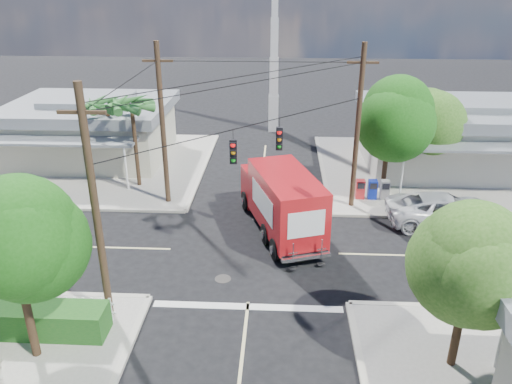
{
  "coord_description": "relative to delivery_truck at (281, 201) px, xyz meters",
  "views": [
    {
      "loc": [
        1.18,
        -20.48,
        12.03
      ],
      "look_at": [
        0.0,
        2.0,
        2.2
      ],
      "focal_mm": 35.0,
      "sensor_mm": 36.0,
      "label": 1
    }
  ],
  "objects": [
    {
      "name": "palm_nw_back",
      "position": [
        -10.76,
        6.85,
        2.98
      ],
      "size": [
        3.01,
        3.08,
        5.19
      ],
      "color": "#422D1C",
      "rests_on": "sidewalk_nw"
    },
    {
      "name": "ground",
      "position": [
        -1.26,
        -2.15,
        -1.69
      ],
      "size": [
        120.0,
        120.0,
        0.0
      ],
      "primitive_type": "plane",
      "color": "black",
      "rests_on": "ground"
    },
    {
      "name": "parked_car",
      "position": [
        8.49,
        1.13,
        -0.87
      ],
      "size": [
        6.0,
        2.87,
        1.65
      ],
      "primitive_type": "imported",
      "rotation": [
        0.0,
        0.0,
        1.59
      ],
      "color": "silver",
      "rests_on": "ground"
    },
    {
      "name": "building_ne",
      "position": [
        11.24,
        9.81,
        0.63
      ],
      "size": [
        11.8,
        10.2,
        4.5
      ],
      "color": "beige",
      "rests_on": "sidewalk_ne"
    },
    {
      "name": "tree_ne_front",
      "position": [
        5.95,
        4.6,
        3.07
      ],
      "size": [
        4.21,
        4.14,
        6.66
      ],
      "color": "#422D1C",
      "rests_on": "sidewalk_ne"
    },
    {
      "name": "vending_boxes",
      "position": [
        5.24,
        4.05,
        -1.0
      ],
      "size": [
        1.9,
        0.5,
        1.1
      ],
      "color": "red",
      "rests_on": "sidewalk_ne"
    },
    {
      "name": "utility_poles",
      "position": [
        -2.84,
        -0.55,
        2.98
      ],
      "size": [
        12.0,
        10.68,
        9.0
      ],
      "color": "#473321",
      "rests_on": "ground"
    },
    {
      "name": "tree_ne_back",
      "position": [
        8.55,
        6.8,
        2.49
      ],
      "size": [
        3.77,
        3.66,
        5.82
      ],
      "color": "#422D1C",
      "rests_on": "sidewalk_ne"
    },
    {
      "name": "palm_nw_front",
      "position": [
        -8.76,
        5.35,
        3.35
      ],
      "size": [
        3.01,
        3.08,
        5.59
      ],
      "color": "#422D1C",
      "rests_on": "sidewalk_nw"
    },
    {
      "name": "delivery_truck",
      "position": [
        0.0,
        0.0,
        0.0
      ],
      "size": [
        4.56,
        8.01,
        3.33
      ],
      "color": "black",
      "rests_on": "ground"
    },
    {
      "name": "sidewalk_nw",
      "position": [
        -12.14,
        8.72,
        -1.62
      ],
      "size": [
        14.12,
        14.12,
        0.14
      ],
      "color": "gray",
      "rests_on": "ground"
    },
    {
      "name": "building_nw",
      "position": [
        -13.26,
        10.31,
        0.53
      ],
      "size": [
        10.8,
        10.2,
        4.3
      ],
      "color": "beige",
      "rests_on": "sidewalk_nw"
    },
    {
      "name": "sidewalk_ne",
      "position": [
        9.62,
        8.72,
        -1.62
      ],
      "size": [
        14.12,
        14.12,
        0.14
      ],
      "color": "gray",
      "rests_on": "ground"
    },
    {
      "name": "picket_fence",
      "position": [
        -9.06,
        -7.75,
        -1.01
      ],
      "size": [
        5.94,
        0.06,
        1.0
      ],
      "color": "silver",
      "rests_on": "sidewalk_sw"
    },
    {
      "name": "radio_tower",
      "position": [
        -0.76,
        17.85,
        3.95
      ],
      "size": [
        0.8,
        0.8,
        17.0
      ],
      "color": "silver",
      "rests_on": "ground"
    },
    {
      "name": "tree_se",
      "position": [
        5.75,
        -9.4,
        2.35
      ],
      "size": [
        3.67,
        3.54,
        5.62
      ],
      "color": "#422D1C",
      "rests_on": "sidewalk_se"
    },
    {
      "name": "road_markings",
      "position": [
        -1.26,
        -3.63,
        -1.69
      ],
      "size": [
        32.0,
        32.0,
        0.01
      ],
      "color": "beige",
      "rests_on": "ground"
    },
    {
      "name": "hedge_sw",
      "position": [
        -9.26,
        -8.55,
        -1.0
      ],
      "size": [
        6.2,
        1.2,
        1.1
      ],
      "primitive_type": "cube",
      "color": "#164F19",
      "rests_on": "sidewalk_sw"
    },
    {
      "name": "tree_sw_front",
      "position": [
        -8.25,
        -9.7,
        2.64
      ],
      "size": [
        3.88,
        3.78,
        6.03
      ],
      "color": "#422D1C",
      "rests_on": "sidewalk_sw"
    }
  ]
}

